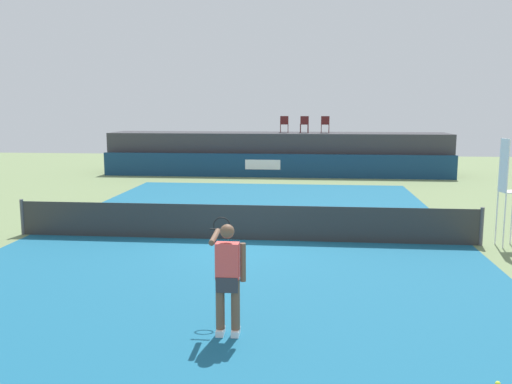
{
  "coord_description": "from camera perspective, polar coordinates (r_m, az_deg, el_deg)",
  "views": [
    {
      "loc": [
        1.81,
        -14.3,
        3.52
      ],
      "look_at": [
        0.17,
        2.0,
        1.0
      ],
      "focal_mm": 38.5,
      "sensor_mm": 36.0,
      "label": 1
    }
  ],
  "objects": [
    {
      "name": "tennis_player",
      "position": [
        8.58,
        -2.97,
        -8.62
      ],
      "size": [
        0.68,
        1.12,
        1.77
      ],
      "color": "white",
      "rests_on": "court_inner"
    },
    {
      "name": "spectator_chair_center",
      "position": [
        29.56,
        7.2,
        7.07
      ],
      "size": [
        0.45,
        0.45,
        0.89
      ],
      "color": "#561919",
      "rests_on": "spectator_platform"
    },
    {
      "name": "umpire_chair",
      "position": [
        15.24,
        24.57,
        0.66
      ],
      "size": [
        0.5,
        0.5,
        2.76
      ],
      "color": "white",
      "rests_on": "ground"
    },
    {
      "name": "tennis_net",
      "position": [
        14.74,
        -1.43,
        -3.18
      ],
      "size": [
        12.4,
        0.02,
        0.95
      ],
      "primitive_type": "cube",
      "color": "#2D2D2D",
      "rests_on": "ground"
    },
    {
      "name": "net_post_near",
      "position": [
        16.67,
        -23.1,
        -2.4
      ],
      "size": [
        0.1,
        0.1,
        1.0
      ],
      "primitive_type": "cylinder",
      "color": "#4C4C51",
      "rests_on": "ground"
    },
    {
      "name": "court_inner",
      "position": [
        14.84,
        -1.42,
        -4.97
      ],
      "size": [
        12.0,
        22.0,
        0.0
      ],
      "primitive_type": "cube",
      "color": "#16597A",
      "rests_on": "ground"
    },
    {
      "name": "spectator_chair_left",
      "position": [
        29.5,
        5.05,
        7.1
      ],
      "size": [
        0.47,
        0.47,
        0.89
      ],
      "color": "#561919",
      "rests_on": "spectator_platform"
    },
    {
      "name": "spectator_platform",
      "position": [
        29.76,
        2.25,
        4.07
      ],
      "size": [
        18.0,
        2.8,
        2.2
      ],
      "primitive_type": "cube",
      "color": "#38383D",
      "rests_on": "ground"
    },
    {
      "name": "ground_plane",
      "position": [
        17.75,
        -0.21,
        -2.7
      ],
      "size": [
        48.0,
        48.0,
        0.0
      ],
      "primitive_type": "plane",
      "color": "#6B7F51"
    },
    {
      "name": "spectator_chair_far_left",
      "position": [
        29.62,
        2.96,
        7.13
      ],
      "size": [
        0.46,
        0.46,
        0.89
      ],
      "color": "#561919",
      "rests_on": "spectator_platform"
    },
    {
      "name": "sponsor_wall",
      "position": [
        28.02,
        2.01,
        2.75
      ],
      "size": [
        18.0,
        0.22,
        1.2
      ],
      "color": "navy",
      "rests_on": "ground"
    },
    {
      "name": "net_post_far",
      "position": [
        15.26,
        22.38,
        -3.34
      ],
      "size": [
        0.1,
        0.1,
        1.0
      ],
      "primitive_type": "cylinder",
      "color": "#4C4C51",
      "rests_on": "ground"
    },
    {
      "name": "tennis_ball",
      "position": [
        8.02,
        23.83,
        -17.76
      ],
      "size": [
        0.07,
        0.07,
        0.07
      ],
      "primitive_type": "sphere",
      "color": "#D8EA33",
      "rests_on": "court_inner"
    }
  ]
}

